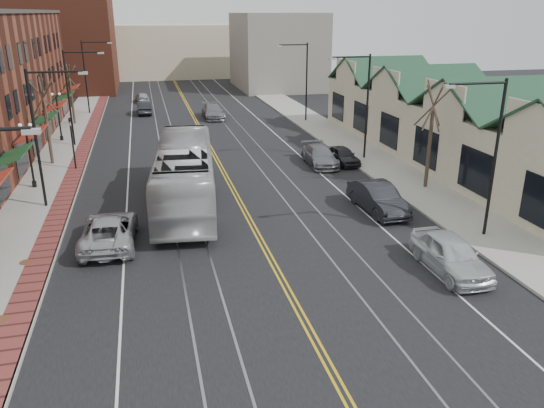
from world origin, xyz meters
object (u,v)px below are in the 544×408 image
parked_car_a (450,254)px  parked_car_b (378,198)px  parked_suv (109,230)px  parked_car_d (342,155)px  transit_bus (185,174)px  parked_car_c (320,156)px

parked_car_a → parked_car_b: 7.90m
parked_suv → parked_car_a: (15.09, -6.61, 0.06)m
parked_car_b → parked_car_a: bearing=-93.3°
parked_car_d → transit_bus: bearing=-158.1°
parked_suv → parked_car_c: bearing=-139.3°
parked_car_a → parked_car_c: size_ratio=0.99×
parked_car_c → parked_car_a: bearing=-87.2°
transit_bus → parked_car_b: size_ratio=2.73×
transit_bus → parked_car_d: 14.17m
parked_car_b → parked_car_c: (-0.12, 10.42, -0.11)m
parked_car_a → parked_car_c: (-0.09, 18.32, -0.11)m
transit_bus → parked_suv: bearing=56.0°
transit_bus → parked_car_b: bearing=166.4°
parked_suv → parked_car_a: parked_car_a is taller
parked_car_a → parked_car_b: parked_car_a is taller
transit_bus → parked_car_c: 12.66m
parked_car_c → parked_car_d: 1.80m
parked_suv → parked_car_b: parked_car_b is taller
parked_car_a → transit_bus: bearing=133.6°
transit_bus → parked_car_a: 15.99m
parked_car_c → parked_suv: bearing=-139.5°
parked_car_b → parked_car_c: 10.42m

